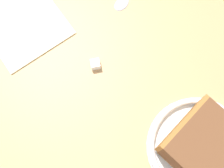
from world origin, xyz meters
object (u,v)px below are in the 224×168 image
Objects in this scene: cake_slice at (202,144)px; sugar_cube at (95,64)px; small_plate at (198,147)px; folded_napkin at (23,23)px.

cake_slice is 7.87× the size of sugar_cube.
cake_slice is at bearing -15.24° from small_plate.
small_plate is at bearing 164.76° from cake_slice.
sugar_cube is at bearing -11.83° from cake_slice.
small_plate reaches higher than folded_napkin.
cake_slice is 0.88× the size of folded_napkin.
sugar_cube is (19.68, -4.14, -0.14)cm from small_plate.
cake_slice is 34.08cm from folded_napkin.
cake_slice reaches higher than small_plate.
cake_slice is at bearing 171.88° from folded_napkin.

